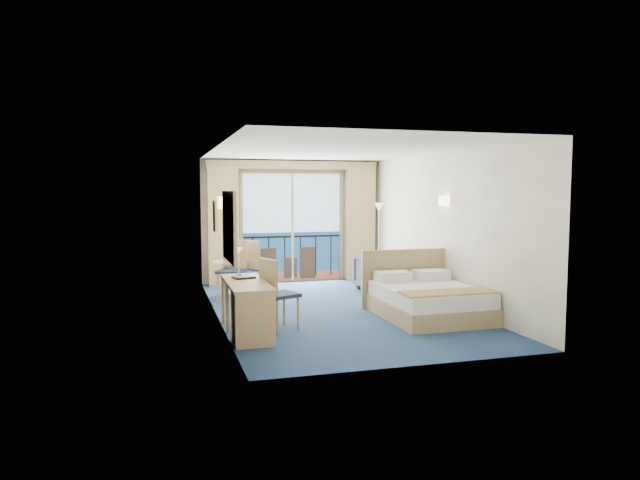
{
  "coord_description": "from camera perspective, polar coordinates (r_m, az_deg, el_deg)",
  "views": [
    {
      "loc": [
        -2.9,
        -9.16,
        2.03
      ],
      "look_at": [
        -0.22,
        0.2,
        1.18
      ],
      "focal_mm": 32.0,
      "sensor_mm": 36.0,
      "label": 1
    }
  ],
  "objects": [
    {
      "name": "floor",
      "position": [
        9.82,
        1.57,
        -6.95
      ],
      "size": [
        6.5,
        6.5,
        0.0
      ],
      "primitive_type": "plane",
      "color": "navy",
      "rests_on": "ground"
    },
    {
      "name": "room_walls",
      "position": [
        9.61,
        1.59,
        3.47
      ],
      "size": [
        4.04,
        6.54,
        2.72
      ],
      "color": "beige",
      "rests_on": "ground"
    },
    {
      "name": "balcony_door",
      "position": [
        12.74,
        -2.81,
        0.98
      ],
      "size": [
        2.36,
        0.03,
        2.52
      ],
      "color": "navy",
      "rests_on": "room_walls"
    },
    {
      "name": "curtain_left",
      "position": [
        12.32,
        -9.66,
        1.4
      ],
      "size": [
        0.65,
        0.22,
        2.55
      ],
      "primitive_type": "cube",
      "color": "tan",
      "rests_on": "room_walls"
    },
    {
      "name": "curtain_right",
      "position": [
        13.03,
        4.02,
        1.65
      ],
      "size": [
        0.65,
        0.22,
        2.55
      ],
      "primitive_type": "cube",
      "color": "tan",
      "rests_on": "room_walls"
    },
    {
      "name": "pelmet",
      "position": [
        12.61,
        -2.69,
        7.48
      ],
      "size": [
        3.8,
        0.25,
        0.18
      ],
      "primitive_type": "cube",
      "color": "tan",
      "rests_on": "room_walls"
    },
    {
      "name": "mirror",
      "position": [
        7.73,
        -9.06,
        1.35
      ],
      "size": [
        0.05,
        1.25,
        0.95
      ],
      "color": "tan",
      "rests_on": "room_walls"
    },
    {
      "name": "wall_print",
      "position": [
        9.66,
        -10.46,
        2.35
      ],
      "size": [
        0.04,
        0.42,
        0.52
      ],
      "color": "tan",
      "rests_on": "room_walls"
    },
    {
      "name": "sconce_left",
      "position": [
        8.61,
        -9.6,
        3.71
      ],
      "size": [
        0.18,
        0.18,
        0.18
      ],
      "primitive_type": "cylinder",
      "color": "#FFE7B2",
      "rests_on": "room_walls"
    },
    {
      "name": "sconce_right",
      "position": [
        10.22,
        12.3,
        3.86
      ],
      "size": [
        0.18,
        0.18,
        0.18
      ],
      "primitive_type": "cylinder",
      "color": "#FFE7B2",
      "rests_on": "room_walls"
    },
    {
      "name": "bed",
      "position": [
        9.36,
        10.7,
        -5.87
      ],
      "size": [
        1.6,
        1.9,
        1.01
      ],
      "color": "tan",
      "rests_on": "ground"
    },
    {
      "name": "nightstand",
      "position": [
        10.78,
        9.84,
        -4.32
      ],
      "size": [
        0.46,
        0.44,
        0.6
      ],
      "primitive_type": "cube",
      "color": "tan",
      "rests_on": "ground"
    },
    {
      "name": "phone",
      "position": [
        10.72,
        9.92,
        -2.54
      ],
      "size": [
        0.19,
        0.15,
        0.08
      ],
      "primitive_type": "cube",
      "rotation": [
        0.0,
        0.0,
        -0.1
      ],
      "color": "white",
      "rests_on": "nightstand"
    },
    {
      "name": "armchair",
      "position": [
        11.67,
        5.87,
        -3.23
      ],
      "size": [
        0.96,
        0.98,
        0.73
      ],
      "primitive_type": "imported",
      "rotation": [
        0.0,
        0.0,
        3.4
      ],
      "color": "#454A54",
      "rests_on": "ground"
    },
    {
      "name": "floor_lamp",
      "position": [
        12.83,
        5.92,
        1.82
      ],
      "size": [
        0.24,
        0.24,
        1.75
      ],
      "color": "silver",
      "rests_on": "ground"
    },
    {
      "name": "desk",
      "position": [
        7.75,
        -6.89,
        -7.07
      ],
      "size": [
        0.55,
        1.61,
        0.75
      ],
      "color": "tan",
      "rests_on": "ground"
    },
    {
      "name": "desk_chair",
      "position": [
        8.35,
        -4.48,
        -4.96
      ],
      "size": [
        0.59,
        0.59,
        1.05
      ],
      "rotation": [
        0.0,
        0.0,
        1.95
      ],
      "color": "#1C2841",
      "rests_on": "ground"
    },
    {
      "name": "folder",
      "position": [
        8.39,
        -7.64,
        -3.72
      ],
      "size": [
        0.35,
        0.3,
        0.03
      ],
      "primitive_type": "cube",
      "rotation": [
        0.0,
        0.0,
        0.29
      ],
      "color": "black",
      "rests_on": "desk"
    },
    {
      "name": "desk_lamp",
      "position": [
        8.58,
        -8.13,
        -1.57
      ],
      "size": [
        0.11,
        0.11,
        0.41
      ],
      "color": "silver",
      "rests_on": "desk"
    },
    {
      "name": "round_table",
      "position": [
        11.29,
        -8.83,
        -2.91
      ],
      "size": [
        0.72,
        0.72,
        0.65
      ],
      "color": "tan",
      "rests_on": "ground"
    },
    {
      "name": "table_chair_a",
      "position": [
        11.19,
        -6.49,
        -2.4
      ],
      "size": [
        0.65,
        0.64,
        1.06
      ],
      "rotation": [
        0.0,
        0.0,
        2.22
      ],
      "color": "#1C2841",
      "rests_on": "ground"
    },
    {
      "name": "table_chair_b",
      "position": [
        10.85,
        -8.73,
        -2.57
      ],
      "size": [
        0.63,
        0.64,
        1.09
      ],
      "rotation": [
        0.0,
        0.0,
        -0.47
      ],
      "color": "#1C2841",
      "rests_on": "ground"
    }
  ]
}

